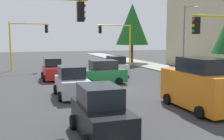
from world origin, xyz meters
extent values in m
plane|color=#353538|center=(0.00, 0.00, 0.00)|extent=(120.00, 120.00, 0.00)
cube|color=gray|center=(-5.00, 10.50, 0.07)|extent=(80.00, 4.00, 0.15)
cylinder|color=yellow|center=(-14.00, -7.50, 2.82)|extent=(0.18, 0.18, 5.64)
cylinder|color=yellow|center=(-14.00, -5.25, 5.49)|extent=(0.12, 4.50, 0.12)
cube|color=black|center=(-14.00, -3.36, 4.91)|extent=(0.36, 0.32, 0.96)
sphere|color=red|center=(-14.00, -3.18, 5.21)|extent=(0.18, 0.18, 0.18)
sphere|color=yellow|center=(-14.00, -3.18, 4.91)|extent=(0.18, 0.18, 0.18)
sphere|color=green|center=(-14.00, -3.18, 4.61)|extent=(0.18, 0.18, 0.18)
cube|color=black|center=(6.00, -3.36, 5.07)|extent=(0.36, 0.32, 0.96)
sphere|color=red|center=(6.00, -3.18, 5.37)|extent=(0.18, 0.18, 0.18)
sphere|color=yellow|center=(6.00, -3.18, 5.07)|extent=(0.18, 0.18, 0.18)
sphere|color=green|center=(6.00, -3.18, 4.77)|extent=(0.18, 0.18, 0.18)
cylinder|color=yellow|center=(6.00, 5.25, 5.08)|extent=(0.12, 4.50, 0.12)
cube|color=black|center=(6.00, 3.36, 4.50)|extent=(0.36, 0.32, 0.96)
sphere|color=red|center=(6.00, 3.18, 4.80)|extent=(0.18, 0.18, 0.18)
sphere|color=yellow|center=(6.00, 3.18, 4.50)|extent=(0.18, 0.18, 0.18)
sphere|color=green|center=(6.00, 3.18, 4.20)|extent=(0.18, 0.18, 0.18)
cylinder|color=yellow|center=(-14.00, 7.50, 2.81)|extent=(0.18, 0.18, 5.62)
cylinder|color=yellow|center=(-14.00, 5.25, 5.47)|extent=(0.12, 4.50, 0.12)
cube|color=black|center=(-14.00, 3.36, 4.89)|extent=(0.36, 0.32, 0.96)
sphere|color=red|center=(-14.00, 3.18, 5.19)|extent=(0.18, 0.18, 0.18)
sphere|color=yellow|center=(-14.00, 3.18, 4.89)|extent=(0.18, 0.18, 0.18)
sphere|color=green|center=(-14.00, 3.18, 4.59)|extent=(0.18, 0.18, 0.18)
cylinder|color=slate|center=(-4.00, 9.20, 3.50)|extent=(0.14, 0.14, 7.00)
cylinder|color=slate|center=(-3.10, 9.20, 6.80)|extent=(1.80, 0.10, 0.10)
ellipsoid|color=silver|center=(-2.20, 9.20, 6.65)|extent=(0.56, 0.28, 0.20)
cylinder|color=brown|center=(-18.00, 9.50, 1.52)|extent=(0.36, 0.36, 3.04)
cone|color=#1E6023|center=(-18.00, 9.50, 5.89)|extent=(4.87, 4.87, 6.09)
cube|color=orange|center=(7.35, 2.68, 1.09)|extent=(4.80, 1.90, 1.85)
cube|color=black|center=(7.59, 2.68, 2.40)|extent=(2.50, 1.67, 0.76)
cylinder|color=black|center=(5.86, 1.67, 0.30)|extent=(0.60, 0.20, 0.60)
cylinder|color=black|center=(5.86, 3.69, 0.30)|extent=(0.60, 0.20, 0.60)
cylinder|color=black|center=(8.84, 1.67, 0.30)|extent=(0.60, 0.20, 0.60)
cube|color=#1E7238|center=(-2.00, -0.03, 0.69)|extent=(1.80, 4.10, 1.05)
cube|color=black|center=(-2.00, 0.18, 1.60)|extent=(1.58, 2.13, 0.76)
cylinder|color=black|center=(-1.04, -1.30, 0.30)|extent=(0.20, 0.60, 0.60)
cylinder|color=black|center=(-2.96, -1.30, 0.30)|extent=(0.20, 0.60, 0.60)
cylinder|color=black|center=(-1.04, 1.24, 0.30)|extent=(0.20, 0.60, 0.60)
cylinder|color=black|center=(-2.96, 1.24, 0.30)|extent=(0.20, 0.60, 0.60)
cube|color=#B2B5BA|center=(2.07, -3.17, 0.69)|extent=(3.89, 1.77, 1.05)
cube|color=black|center=(1.88, -3.17, 1.60)|extent=(2.02, 1.56, 0.76)
cylinder|color=black|center=(3.28, -2.22, 0.30)|extent=(0.60, 0.20, 0.60)
cylinder|color=black|center=(3.28, -4.11, 0.30)|extent=(0.60, 0.20, 0.60)
cylinder|color=black|center=(0.87, -2.22, 0.30)|extent=(0.60, 0.20, 0.60)
cylinder|color=black|center=(0.87, -4.11, 0.30)|extent=(0.60, 0.20, 0.60)
cube|color=white|center=(-6.72, 2.90, 0.69)|extent=(3.83, 1.65, 1.05)
cube|color=black|center=(-6.53, 2.90, 1.60)|extent=(1.99, 1.46, 0.76)
cylinder|color=black|center=(-7.91, 2.01, 0.30)|extent=(0.60, 0.20, 0.60)
cylinder|color=black|center=(-7.91, 3.78, 0.30)|extent=(0.60, 0.20, 0.60)
cylinder|color=black|center=(-5.53, 2.01, 0.30)|extent=(0.60, 0.20, 0.60)
cylinder|color=black|center=(-5.53, 3.78, 0.30)|extent=(0.60, 0.20, 0.60)
cube|color=red|center=(-5.61, -3.59, 0.69)|extent=(3.65, 1.62, 1.05)
cube|color=black|center=(-5.79, -3.59, 1.60)|extent=(1.90, 1.43, 0.76)
cylinder|color=black|center=(-4.47, -2.72, 0.30)|extent=(0.60, 0.20, 0.60)
cylinder|color=black|center=(-4.47, -4.46, 0.30)|extent=(0.60, 0.20, 0.60)
cylinder|color=black|center=(-6.74, -2.72, 0.30)|extent=(0.60, 0.20, 0.60)
cylinder|color=black|center=(-6.74, -4.46, 0.30)|extent=(0.60, 0.20, 0.60)
cube|color=black|center=(9.59, -3.38, 0.69)|extent=(3.85, 1.62, 1.05)
cube|color=black|center=(9.40, -3.38, 1.60)|extent=(2.00, 1.42, 0.76)
cylinder|color=black|center=(10.78, -2.51, 0.30)|extent=(0.60, 0.20, 0.60)
cylinder|color=black|center=(8.40, -2.51, 0.30)|extent=(0.60, 0.20, 0.60)
cylinder|color=black|center=(8.40, -4.25, 0.30)|extent=(0.60, 0.20, 0.60)
camera|label=1|loc=(19.08, -6.11, 3.76)|focal=42.65mm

